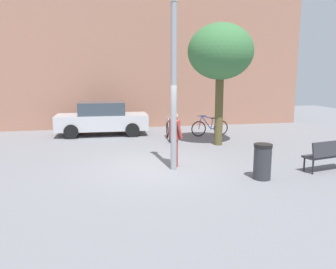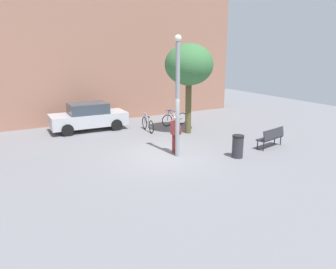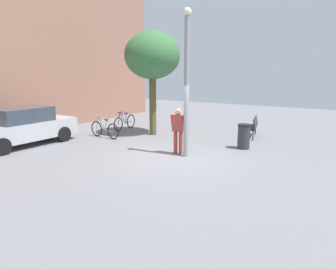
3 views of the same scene
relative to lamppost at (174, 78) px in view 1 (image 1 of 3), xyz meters
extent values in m
plane|color=slate|center=(-0.43, 0.33, -2.70)|extent=(36.00, 36.00, 0.00)
cube|color=#9E6B56|center=(-0.43, 9.38, 2.00)|extent=(19.27, 2.00, 9.41)
cylinder|color=gray|center=(0.00, 0.00, -0.32)|extent=(0.18, 0.18, 4.77)
cylinder|color=#9E3833|center=(0.10, 0.48, -2.28)|extent=(0.14, 0.14, 0.85)
cylinder|color=#9E3833|center=(0.13, 0.28, -2.28)|extent=(0.14, 0.14, 0.85)
cube|color=#9E3833|center=(0.11, 0.38, -1.55)|extent=(0.28, 0.43, 0.60)
sphere|color=tan|center=(0.11, 0.38, -1.14)|extent=(0.22, 0.22, 0.22)
cylinder|color=#9E3833|center=(0.12, 0.64, -1.52)|extent=(0.24, 0.12, 0.55)
cylinder|color=#9E3833|center=(0.20, 0.14, -1.52)|extent=(0.24, 0.12, 0.55)
cube|color=#2D2D33|center=(4.44, -0.98, -2.25)|extent=(1.66, 0.77, 0.06)
cube|color=#2D2D33|center=(4.48, -1.17, -2.00)|extent=(1.59, 0.46, 0.44)
cylinder|color=black|center=(3.70, -0.98, -2.49)|extent=(0.05, 0.05, 0.42)
cylinder|color=black|center=(3.77, -1.29, -2.49)|extent=(0.05, 0.05, 0.42)
cylinder|color=brown|center=(2.55, 3.16, -1.30)|extent=(0.32, 0.32, 2.79)
ellipsoid|color=#386E3C|center=(2.55, 3.16, 0.98)|extent=(2.55, 2.55, 2.16)
torus|color=black|center=(2.32, 5.10, -2.35)|extent=(0.71, 0.09, 0.71)
torus|color=black|center=(3.42, 5.17, -2.35)|extent=(0.71, 0.09, 0.71)
cylinder|color=blue|center=(2.68, 5.13, -2.06)|extent=(0.50, 0.07, 0.64)
cylinder|color=blue|center=(2.73, 5.13, -1.83)|extent=(0.58, 0.07, 0.18)
cylinder|color=blue|center=(2.97, 5.14, -2.14)|extent=(0.14, 0.04, 0.48)
cylinder|color=blue|center=(3.17, 5.16, -2.37)|extent=(0.50, 0.07, 0.04)
cylinder|color=blue|center=(2.38, 5.11, -2.06)|extent=(0.17, 0.05, 0.63)
cube|color=black|center=(3.02, 5.15, -1.87)|extent=(0.20, 0.09, 0.04)
cylinder|color=blue|center=(2.45, 5.11, -1.75)|extent=(0.44, 0.06, 0.03)
torus|color=black|center=(0.87, 5.18, -2.35)|extent=(0.12, 0.71, 0.71)
torus|color=black|center=(0.77, 4.08, -2.35)|extent=(0.12, 0.71, 0.71)
cylinder|color=#ADADB7|center=(0.84, 4.82, -2.06)|extent=(0.08, 0.50, 0.64)
cylinder|color=#ADADB7|center=(0.83, 4.77, -1.83)|extent=(0.09, 0.58, 0.18)
cylinder|color=#ADADB7|center=(0.81, 4.53, -2.14)|extent=(0.05, 0.14, 0.48)
cylinder|color=#ADADB7|center=(0.79, 4.33, -2.37)|extent=(0.08, 0.50, 0.04)
cylinder|color=#ADADB7|center=(0.87, 5.11, -2.06)|extent=(0.05, 0.17, 0.63)
cube|color=black|center=(0.81, 4.48, -1.87)|extent=(0.10, 0.21, 0.04)
cylinder|color=#ADADB7|center=(0.86, 5.05, -1.75)|extent=(0.07, 0.44, 0.03)
cube|color=#B7B7BC|center=(-2.00, 6.46, -2.08)|extent=(4.25, 1.82, 0.70)
cube|color=#333D47|center=(-2.00, 6.46, -1.45)|extent=(2.14, 1.62, 0.60)
cylinder|color=black|center=(-0.63, 7.22, -2.38)|extent=(0.65, 0.24, 0.64)
cylinder|color=black|center=(-0.68, 5.62, -2.38)|extent=(0.65, 0.24, 0.64)
cylinder|color=black|center=(-3.33, 7.30, -2.38)|extent=(0.65, 0.24, 0.64)
cylinder|color=black|center=(-3.37, 5.70, -2.38)|extent=(0.65, 0.24, 0.64)
cylinder|color=#2D2D33|center=(2.15, -1.40, -2.26)|extent=(0.47, 0.47, 0.89)
cylinder|color=black|center=(2.15, -1.40, -1.77)|extent=(0.49, 0.49, 0.08)
camera|label=1|loc=(-2.11, -9.46, 0.09)|focal=35.83mm
camera|label=2|loc=(-6.86, -11.54, 1.79)|focal=34.97mm
camera|label=3|loc=(-9.51, -5.11, 0.32)|focal=33.38mm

